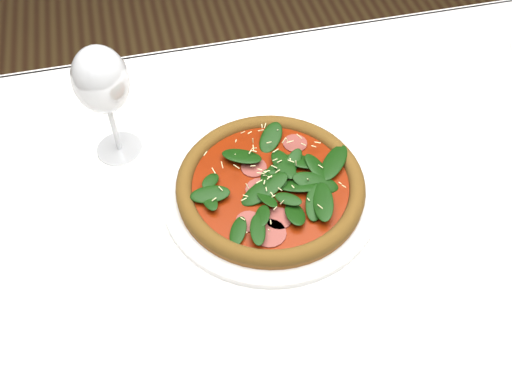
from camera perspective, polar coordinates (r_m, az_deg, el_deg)
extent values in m
cube|color=white|center=(0.83, 4.86, -2.51)|extent=(1.20, 0.80, 0.04)
cylinder|color=#4B301E|center=(1.36, -23.17, -4.59)|extent=(0.06, 0.06, 0.71)
cylinder|color=#4B301E|center=(1.50, 20.13, 3.46)|extent=(0.06, 0.06, 0.71)
cube|color=white|center=(1.16, -1.19, 10.59)|extent=(1.20, 0.01, 0.22)
cylinder|color=silver|center=(0.83, 1.43, 0.04)|extent=(0.31, 0.31, 0.01)
torus|color=silver|center=(0.82, 1.44, 0.19)|extent=(0.31, 0.31, 0.01)
cylinder|color=#A16627|center=(0.82, 1.45, 0.47)|extent=(0.30, 0.30, 0.01)
torus|color=#A37025|center=(0.81, 1.46, 0.78)|extent=(0.30, 0.30, 0.02)
cylinder|color=#912205|center=(0.81, 1.46, 0.78)|extent=(0.25, 0.25, 0.00)
cylinder|color=#96463C|center=(0.81, 1.46, 0.94)|extent=(0.22, 0.22, 0.00)
ellipsoid|color=#0F390A|center=(0.80, 1.47, 1.35)|extent=(0.24, 0.24, 0.02)
cylinder|color=beige|center=(0.80, 1.48, 1.59)|extent=(0.22, 0.22, 0.00)
cylinder|color=silver|center=(0.91, -13.46, 4.23)|extent=(0.07, 0.07, 0.00)
cylinder|color=silver|center=(0.88, -14.05, 6.38)|extent=(0.01, 0.01, 0.09)
ellipsoid|color=silver|center=(0.82, -15.26, 10.76)|extent=(0.08, 0.08, 0.10)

